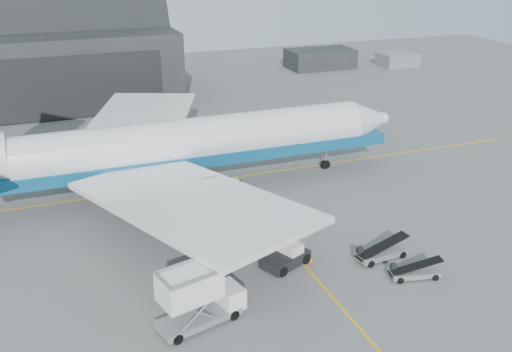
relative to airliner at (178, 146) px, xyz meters
name	(u,v)px	position (x,y,z in m)	size (l,w,h in m)	color
ground	(302,262)	(6.03, -18.76, -5.18)	(200.00, 200.00, 0.00)	#565659
taxi_lines	(250,203)	(6.03, -6.09, -5.17)	(80.00, 42.12, 0.02)	gold
hangar	(16,45)	(-15.97, 46.19, 4.36)	(50.00, 28.30, 28.00)	black
distant_bldg_a	(320,68)	(44.03, 53.24, -5.18)	(14.00, 8.00, 4.00)	black
distant_bldg_b	(397,66)	(61.03, 49.24, -5.18)	(8.00, 6.00, 2.80)	gray
airliner	(178,146)	(0.00, 0.00, 0.00)	(52.73, 51.13, 18.50)	white
catering_truck	(197,298)	(-4.56, -23.91, -2.94)	(6.82, 3.93, 4.42)	gray
pushback_tug	(286,257)	(4.63, -18.65, -4.46)	(4.69, 3.75, 1.91)	black
belt_loader_a	(381,253)	(12.69, -20.68, -4.59)	(5.07, 2.15, 1.91)	gray
belt_loader_b	(414,272)	(13.59, -24.25, -4.66)	(4.47, 2.25, 1.67)	gray
traffic_cone	(311,259)	(6.78, -19.02, -4.94)	(0.34, 0.34, 0.50)	#FD5107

